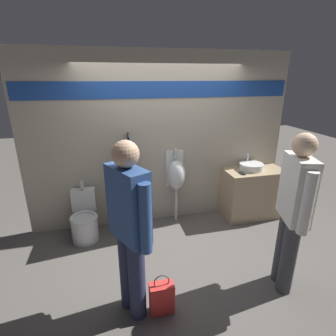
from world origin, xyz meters
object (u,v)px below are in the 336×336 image
object	(u,v)px
cell_phone	(242,173)
person_in_vest	(293,209)
person_with_lanyard	(129,226)
toilet	(85,221)
shopping_bag	(162,297)
urinal_near_counter	(176,175)
sink_basin	(251,166)

from	to	relation	value
cell_phone	person_in_vest	size ratio (longest dim) A/B	0.08
person_with_lanyard	toilet	bearing A→B (deg)	-5.84
cell_phone	shopping_bag	size ratio (longest dim) A/B	0.30
cell_phone	urinal_near_counter	world-z (taller)	urinal_near_counter
sink_basin	person_with_lanyard	world-z (taller)	person_with_lanyard
sink_basin	person_with_lanyard	xyz separation A→B (m)	(-2.18, -1.57, 0.11)
person_with_lanyard	person_in_vest	bearing A→B (deg)	-118.50
person_with_lanyard	urinal_near_counter	bearing A→B (deg)	-55.30
urinal_near_counter	person_in_vest	distance (m)	1.90
sink_basin	urinal_near_counter	distance (m)	1.29
sink_basin	toilet	distance (m)	2.81
sink_basin	person_with_lanyard	distance (m)	2.69
sink_basin	toilet	world-z (taller)	sink_basin
person_with_lanyard	shopping_bag	bearing A→B (deg)	-135.12
cell_phone	person_in_vest	world-z (taller)	person_in_vest
cell_phone	shopping_bag	world-z (taller)	cell_phone
urinal_near_counter	toilet	distance (m)	1.56
shopping_bag	person_in_vest	bearing A→B (deg)	1.54
sink_basin	person_in_vest	size ratio (longest dim) A/B	0.22
person_with_lanyard	shopping_bag	size ratio (longest dim) A/B	3.97
cell_phone	person_with_lanyard	size ratio (longest dim) A/B	0.08
person_in_vest	cell_phone	bearing A→B (deg)	9.27
toilet	urinal_near_counter	bearing A→B (deg)	6.84
cell_phone	toilet	size ratio (longest dim) A/B	0.16
person_with_lanyard	cell_phone	bearing A→B (deg)	-80.49
sink_basin	shopping_bag	xyz separation A→B (m)	(-1.90, -1.66, -0.72)
toilet	person_in_vest	world-z (taller)	person_in_vest
cell_phone	toilet	distance (m)	2.55
sink_basin	person_with_lanyard	bearing A→B (deg)	-144.29
cell_phone	person_with_lanyard	world-z (taller)	person_with_lanyard
cell_phone	toilet	xyz separation A→B (m)	(-2.49, 0.06, -0.56)
cell_phone	person_in_vest	xyz separation A→B (m)	(-0.21, -1.47, 0.16)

